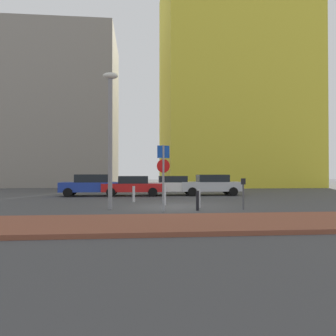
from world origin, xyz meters
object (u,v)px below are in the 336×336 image
street_lamp (110,128)px  traffic_bollard_far (164,195)px  parking_sign_post (163,170)px  traffic_bollard_edge (134,194)px  parked_car_red (133,186)px  parked_car_silver (211,185)px  traffic_bollard_near (198,201)px  parked_car_blue (91,185)px  parking_meter (243,189)px  parked_car_white (171,185)px  traffic_bollard_mid (199,199)px

street_lamp → traffic_bollard_far: size_ratio=6.23×
parking_sign_post → traffic_bollard_edge: (-1.37, 4.55, -1.39)m
traffic_bollard_far → parked_car_red: bearing=104.7°
parked_car_red → parked_car_silver: 5.87m
traffic_bollard_near → traffic_bollard_far: (-1.30, 2.46, 0.07)m
parked_car_blue → parking_sign_post: 10.59m
parked_car_silver → traffic_bollard_near: size_ratio=5.00×
parked_car_blue → traffic_bollard_near: size_ratio=4.89×
parking_sign_post → parking_meter: (3.75, 0.32, -0.92)m
parked_car_white → parked_car_silver: (2.98, -0.22, 0.04)m
parking_sign_post → parked_car_silver: bearing=65.4°
traffic_bollard_near → traffic_bollard_mid: size_ratio=1.01×
parking_meter → traffic_bollard_far: 4.19m
street_lamp → parked_car_blue: bearing=103.7°
traffic_bollard_mid → parked_car_silver: bearing=73.2°
traffic_bollard_edge → street_lamp: bearing=-106.6°
parking_sign_post → traffic_bollard_mid: size_ratio=3.30×
parked_car_silver → traffic_bollard_near: bearing=-106.6°
parked_car_blue → parking_meter: parked_car_blue is taller
traffic_bollard_near → traffic_bollard_edge: size_ratio=0.97×
parked_car_silver → traffic_bollard_far: 8.05m
parked_car_red → traffic_bollard_far: parked_car_red is taller
parked_car_silver → traffic_bollard_near: (-2.80, -9.38, -0.36)m
parked_car_white → traffic_bollard_mid: (0.48, -8.45, -0.32)m
parking_meter → traffic_bollard_mid: (-1.88, 0.97, -0.49)m
traffic_bollard_far → street_lamp: bearing=-149.4°
parked_car_red → parked_car_blue: bearing=177.0°
traffic_bollard_edge → parking_meter: bearing=-39.6°
street_lamp → traffic_bollard_mid: (4.28, 0.27, -3.37)m
parked_car_silver → street_lamp: (-6.78, -8.50, 3.01)m
parked_car_red → traffic_bollard_near: size_ratio=4.87×
parked_car_blue → parked_car_red: size_ratio=1.00×
parking_meter → parked_car_white: bearing=104.1°
parking_sign_post → traffic_bollard_mid: 2.67m
parked_car_red → traffic_bollard_far: (1.77, -6.76, -0.24)m
street_lamp → traffic_bollard_mid: street_lamp is taller
traffic_bollard_near → traffic_bollard_far: bearing=117.8°
traffic_bollard_mid → traffic_bollard_far: bearing=140.6°
parked_car_blue → traffic_bollard_near: (6.06, -9.38, -0.38)m
traffic_bollard_far → parked_car_white: bearing=81.1°
parked_car_white → traffic_bollard_near: parked_car_white is taller
parked_car_blue → parked_car_red: 2.99m
parking_meter → traffic_bollard_mid: bearing=152.8°
parked_car_blue → traffic_bollard_far: 8.41m
parked_car_white → traffic_bollard_edge: (-2.75, -5.19, -0.30)m
parking_sign_post → traffic_bollard_mid: bearing=34.6°
parking_sign_post → traffic_bollard_near: (1.56, 0.15, -1.40)m
parked_car_silver → traffic_bollard_edge: (-5.72, -4.98, -0.34)m
parking_meter → street_lamp: bearing=173.5°
parked_car_silver → parking_meter: bearing=-93.8°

